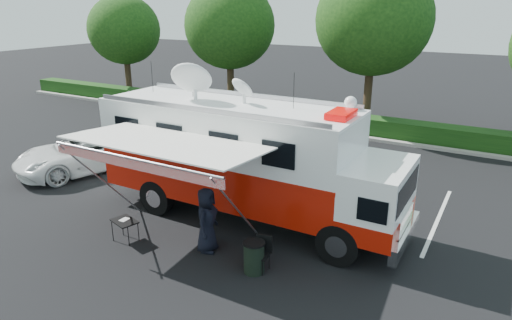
{
  "coord_description": "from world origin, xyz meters",
  "views": [
    {
      "loc": [
        6.99,
        -11.79,
        6.79
      ],
      "look_at": [
        0.0,
        0.5,
        1.9
      ],
      "focal_mm": 32.0,
      "sensor_mm": 36.0,
      "label": 1
    }
  ],
  "objects_px": {
    "white_suv": "(89,169)",
    "trash_bin": "(254,257)",
    "folding_table": "(124,222)",
    "command_truck": "(246,159)"
  },
  "relations": [
    {
      "from": "command_truck",
      "to": "trash_bin",
      "type": "bearing_deg",
      "value": -55.57
    },
    {
      "from": "folding_table",
      "to": "trash_bin",
      "type": "height_order",
      "value": "trash_bin"
    },
    {
      "from": "white_suv",
      "to": "trash_bin",
      "type": "relative_size",
      "value": 6.54
    },
    {
      "from": "white_suv",
      "to": "trash_bin",
      "type": "distance_m",
      "value": 10.67
    },
    {
      "from": "folding_table",
      "to": "trash_bin",
      "type": "bearing_deg",
      "value": 6.07
    },
    {
      "from": "white_suv",
      "to": "folding_table",
      "type": "distance_m",
      "value": 7.06
    },
    {
      "from": "folding_table",
      "to": "trash_bin",
      "type": "distance_m",
      "value": 4.22
    },
    {
      "from": "white_suv",
      "to": "folding_table",
      "type": "bearing_deg",
      "value": -12.43
    },
    {
      "from": "command_truck",
      "to": "trash_bin",
      "type": "relative_size",
      "value": 11.43
    },
    {
      "from": "command_truck",
      "to": "trash_bin",
      "type": "height_order",
      "value": "command_truck"
    }
  ]
}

